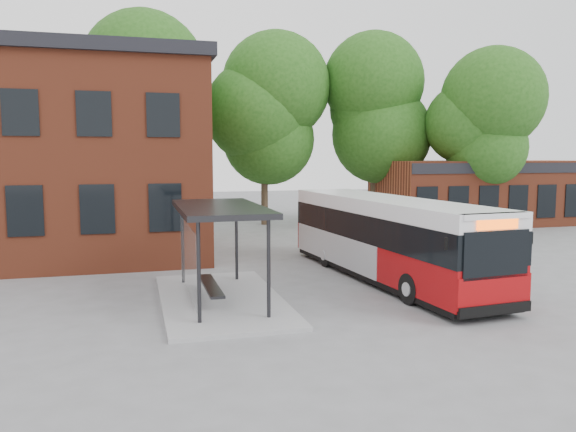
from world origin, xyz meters
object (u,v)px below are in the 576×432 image
object	(u,v)px
bicycle_1	(418,224)
bicycle_4	(459,228)
bicycle_7	(475,222)
bicycle_0	(405,227)
city_bus	(386,239)
bicycle_5	(463,224)
bicycle_2	(422,229)
bus_shelter	(220,253)
bicycle_6	(463,224)
bicycle_3	(442,225)

from	to	relation	value
bicycle_1	bicycle_4	xyz separation A→B (m)	(1.66, -1.45, -0.13)
bicycle_1	bicycle_4	world-z (taller)	bicycle_1
bicycle_7	bicycle_0	bearing A→B (deg)	111.75
city_bus	bicycle_4	size ratio (longest dim) A/B	7.25
bicycle_5	bicycle_7	distance (m)	0.97
bicycle_1	bicycle_2	world-z (taller)	bicycle_1
bus_shelter	city_bus	size ratio (longest dim) A/B	0.62
bus_shelter	bicycle_1	size ratio (longest dim) A/B	3.95
bicycle_0	bicycle_5	distance (m)	3.65
bicycle_6	bicycle_7	xyz separation A→B (m)	(0.77, -0.04, 0.12)
bicycle_0	bicycle_5	xyz separation A→B (m)	(3.65, 0.11, 0.06)
bicycle_0	bicycle_1	distance (m)	1.20
bus_shelter	bicycle_3	size ratio (longest dim) A/B	4.61
bicycle_0	bicycle_5	bearing A→B (deg)	-78.51
bicycle_6	bicycle_7	bearing A→B (deg)	-99.91
bicycle_0	bicycle_7	bearing A→B (deg)	-75.49
bicycle_6	bicycle_2	bearing A→B (deg)	98.16
bicycle_6	city_bus	bearing A→B (deg)	129.86
bicycle_5	bicycle_6	size ratio (longest dim) A/B	1.01
bicycle_5	bicycle_1	bearing A→B (deg)	58.92
city_bus	bicycle_1	size ratio (longest dim) A/B	6.34
bicycle_0	bicycle_4	xyz separation A→B (m)	(2.73, -0.92, -0.03)
city_bus	bicycle_4	bearing A→B (deg)	41.24
bicycle_2	bicycle_7	distance (m)	3.88
bus_shelter	bicycle_5	world-z (taller)	bus_shelter
bicycle_3	bicycle_2	bearing A→B (deg)	106.64
bicycle_4	bicycle_5	xyz separation A→B (m)	(0.92, 1.03, 0.09)
bicycle_6	bicycle_7	distance (m)	0.78
bicycle_2	bicycle_5	size ratio (longest dim) A/B	0.93
bicycle_2	bicycle_4	world-z (taller)	bicycle_4
bicycle_2	bicycle_5	bearing A→B (deg)	-70.38
bus_shelter	bicycle_6	bearing A→B (deg)	36.64
city_bus	bicycle_5	distance (m)	13.57
bicycle_3	bicycle_6	distance (m)	1.36
bus_shelter	bicycle_0	bearing A→B (deg)	43.49
bus_shelter	bicycle_7	bearing A→B (deg)	35.22
bus_shelter	bicycle_0	world-z (taller)	bus_shelter
bicycle_1	bicycle_5	size ratio (longest dim) A/B	1.07
city_bus	bicycle_0	bearing A→B (deg)	54.66
bicycle_0	bicycle_5	world-z (taller)	bicycle_5
bicycle_2	bus_shelter	bearing A→B (deg)	140.54
city_bus	bicycle_6	distance (m)	13.91
city_bus	bicycle_1	xyz separation A→B (m)	(6.80, 10.19, -0.90)
bicycle_6	bicycle_1	bearing A→B (deg)	80.93
bus_shelter	bicycle_3	bearing A→B (deg)	39.14
bicycle_7	bicycle_5	bearing A→B (deg)	123.27
bicycle_2	bicycle_6	xyz separation A→B (m)	(3.03, 0.81, 0.02)
bicycle_6	bicycle_3	bearing A→B (deg)	83.94
bicycle_5	bicycle_4	bearing A→B (deg)	116.50
bicycle_1	bicycle_6	xyz separation A→B (m)	(2.73, -0.11, -0.11)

